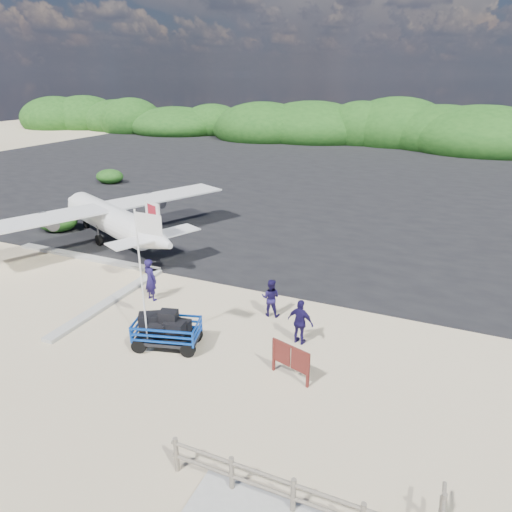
{
  "coord_description": "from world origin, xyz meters",
  "views": [
    {
      "loc": [
        8.16,
        -12.04,
        9.09
      ],
      "look_at": [
        0.92,
        4.69,
        1.83
      ],
      "focal_mm": 32.0,
      "sensor_mm": 36.0,
      "label": 1
    }
  ],
  "objects_px": {
    "crew_a": "(150,280)",
    "aircraft_large": "(511,207)",
    "signboard": "(290,378)",
    "crew_b": "(271,298)",
    "baggage_cart": "(168,347)",
    "aircraft_small": "(231,167)",
    "crew_c": "(300,322)",
    "flagpole": "(149,349)"
  },
  "relations": [
    {
      "from": "crew_b",
      "to": "crew_c",
      "type": "height_order",
      "value": "crew_c"
    },
    {
      "from": "crew_b",
      "to": "aircraft_small",
      "type": "xyz_separation_m",
      "value": [
        -15.6,
        27.88,
        -0.79
      ]
    },
    {
      "from": "crew_a",
      "to": "aircraft_large",
      "type": "height_order",
      "value": "aircraft_large"
    },
    {
      "from": "flagpole",
      "to": "aircraft_large",
      "type": "xyz_separation_m",
      "value": [
        13.37,
        26.22,
        0.0
      ]
    },
    {
      "from": "signboard",
      "to": "crew_a",
      "type": "bearing_deg",
      "value": 175.88
    },
    {
      "from": "flagpole",
      "to": "aircraft_large",
      "type": "height_order",
      "value": "flagpole"
    },
    {
      "from": "crew_c",
      "to": "flagpole",
      "type": "bearing_deg",
      "value": 37.7
    },
    {
      "from": "aircraft_small",
      "to": "crew_a",
      "type": "bearing_deg",
      "value": 74.2
    },
    {
      "from": "baggage_cart",
      "to": "flagpole",
      "type": "height_order",
      "value": "flagpole"
    },
    {
      "from": "baggage_cart",
      "to": "crew_a",
      "type": "bearing_deg",
      "value": 118.38
    },
    {
      "from": "crew_b",
      "to": "crew_a",
      "type": "bearing_deg",
      "value": 0.3
    },
    {
      "from": "signboard",
      "to": "crew_a",
      "type": "distance_m",
      "value": 7.96
    },
    {
      "from": "signboard",
      "to": "crew_b",
      "type": "distance_m",
      "value": 4.26
    },
    {
      "from": "baggage_cart",
      "to": "crew_b",
      "type": "bearing_deg",
      "value": 40.11
    },
    {
      "from": "crew_b",
      "to": "baggage_cart",
      "type": "bearing_deg",
      "value": 47.54
    },
    {
      "from": "aircraft_large",
      "to": "crew_a",
      "type": "bearing_deg",
      "value": 80.56
    },
    {
      "from": "flagpole",
      "to": "baggage_cart",
      "type": "bearing_deg",
      "value": 33.64
    },
    {
      "from": "crew_a",
      "to": "crew_c",
      "type": "xyz_separation_m",
      "value": [
        6.99,
        -0.76,
        -0.08
      ]
    },
    {
      "from": "crew_a",
      "to": "crew_b",
      "type": "height_order",
      "value": "crew_a"
    },
    {
      "from": "baggage_cart",
      "to": "crew_c",
      "type": "xyz_separation_m",
      "value": [
        4.25,
        2.12,
        0.86
      ]
    },
    {
      "from": "flagpole",
      "to": "crew_a",
      "type": "bearing_deg",
      "value": 123.47
    },
    {
      "from": "crew_a",
      "to": "signboard",
      "type": "bearing_deg",
      "value": 176.35
    },
    {
      "from": "aircraft_large",
      "to": "crew_b",
      "type": "bearing_deg",
      "value": 89.8
    },
    {
      "from": "baggage_cart",
      "to": "aircraft_large",
      "type": "bearing_deg",
      "value": 48.53
    },
    {
      "from": "flagpole",
      "to": "signboard",
      "type": "bearing_deg",
      "value": 4.26
    },
    {
      "from": "crew_a",
      "to": "aircraft_small",
      "type": "bearing_deg",
      "value": -52.42
    },
    {
      "from": "signboard",
      "to": "crew_b",
      "type": "bearing_deg",
      "value": 137.55
    },
    {
      "from": "flagpole",
      "to": "signboard",
      "type": "distance_m",
      "value": 5.22
    },
    {
      "from": "baggage_cart",
      "to": "aircraft_small",
      "type": "bearing_deg",
      "value": 97.44
    },
    {
      "from": "baggage_cart",
      "to": "crew_b",
      "type": "distance_m",
      "value": 4.48
    },
    {
      "from": "crew_c",
      "to": "crew_a",
      "type": "bearing_deg",
      "value": 4.07
    },
    {
      "from": "baggage_cart",
      "to": "aircraft_small",
      "type": "distance_m",
      "value": 34.11
    },
    {
      "from": "flagpole",
      "to": "aircraft_large",
      "type": "distance_m",
      "value": 29.43
    },
    {
      "from": "crew_a",
      "to": "crew_b",
      "type": "xyz_separation_m",
      "value": [
        5.25,
        0.74,
        -0.15
      ]
    },
    {
      "from": "crew_b",
      "to": "crew_c",
      "type": "xyz_separation_m",
      "value": [
        1.74,
        -1.5,
        0.08
      ]
    },
    {
      "from": "flagpole",
      "to": "crew_c",
      "type": "xyz_separation_m",
      "value": [
        4.83,
        2.51,
        0.86
      ]
    },
    {
      "from": "flagpole",
      "to": "aircraft_small",
      "type": "xyz_separation_m",
      "value": [
        -12.51,
        31.88,
        0.0
      ]
    },
    {
      "from": "baggage_cart",
      "to": "crew_a",
      "type": "distance_m",
      "value": 4.08
    },
    {
      "from": "crew_c",
      "to": "aircraft_small",
      "type": "bearing_deg",
      "value": -49.17
    },
    {
      "from": "baggage_cart",
      "to": "signboard",
      "type": "relative_size",
      "value": 1.62
    },
    {
      "from": "baggage_cart",
      "to": "crew_c",
      "type": "relative_size",
      "value": 1.43
    },
    {
      "from": "baggage_cart",
      "to": "signboard",
      "type": "xyz_separation_m",
      "value": [
        4.63,
        0.0,
        0.0
      ]
    }
  ]
}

